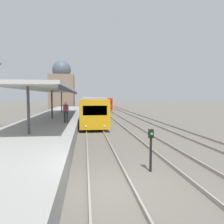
{
  "coord_description": "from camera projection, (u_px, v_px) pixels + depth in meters",
  "views": [
    {
      "loc": [
        -0.82,
        -7.05,
        3.1
      ],
      "look_at": [
        1.82,
        14.31,
        1.56
      ],
      "focal_mm": 35.0,
      "sensor_mm": 36.0,
      "label": 1
    }
  ],
  "objects": [
    {
      "name": "ground_plane",
      "position": [
        111.0,
        189.0,
        7.3
      ],
      "size": [
        240.0,
        240.0,
        0.0
      ],
      "primitive_type": "plane",
      "color": "#666056"
    },
    {
      "name": "track_platform_line",
      "position": [
        111.0,
        187.0,
        7.29
      ],
      "size": [
        1.51,
        120.0,
        0.15
      ],
      "color": "gray",
      "rests_on": "ground_plane"
    },
    {
      "name": "track_middle_line",
      "position": [
        212.0,
        182.0,
        7.74
      ],
      "size": [
        1.51,
        120.0,
        0.15
      ],
      "color": "gray",
      "rests_on": "ground_plane"
    },
    {
      "name": "platform_canopy",
      "position": [
        52.0,
        90.0,
        20.81
      ],
      "size": [
        4.0,
        21.88,
        2.89
      ],
      "color": "beige",
      "rests_on": "station_platform"
    },
    {
      "name": "person_on_platform",
      "position": [
        66.0,
        111.0,
        17.37
      ],
      "size": [
        0.4,
        0.4,
        1.66
      ],
      "color": "#2D2D33",
      "rests_on": "station_platform"
    },
    {
      "name": "train_near",
      "position": [
        89.0,
        103.0,
        48.82
      ],
      "size": [
        2.64,
        61.44,
        2.97
      ],
      "color": "gold",
      "rests_on": "ground_plane"
    },
    {
      "name": "train_far",
      "position": [
        101.0,
        102.0,
        60.86
      ],
      "size": [
        2.63,
        30.29,
        2.86
      ],
      "color": "red",
      "rests_on": "ground_plane"
    },
    {
      "name": "signal_post_near",
      "position": [
        151.0,
        145.0,
        8.93
      ],
      "size": [
        0.2,
        0.22,
        1.76
      ],
      "color": "black",
      "rests_on": "ground_plane"
    },
    {
      "name": "distant_domed_building",
      "position": [
        62.0,
        87.0,
        51.79
      ],
      "size": [
        5.69,
        5.69,
        11.58
      ],
      "color": "#89705B",
      "rests_on": "ground_plane"
    }
  ]
}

